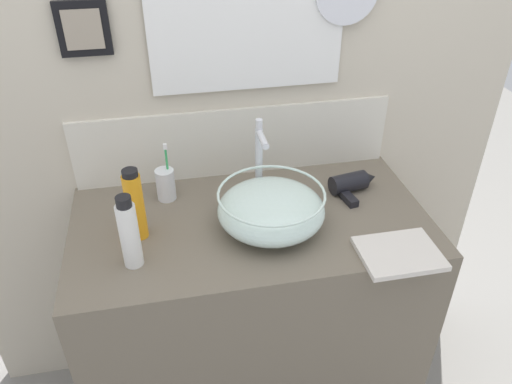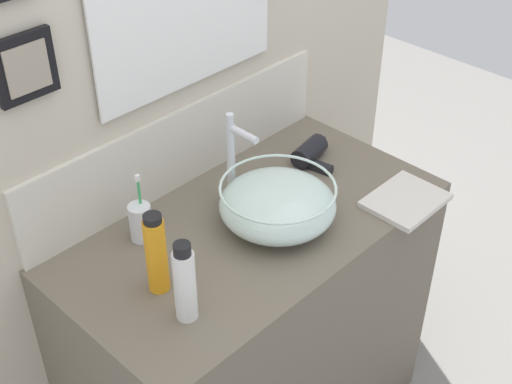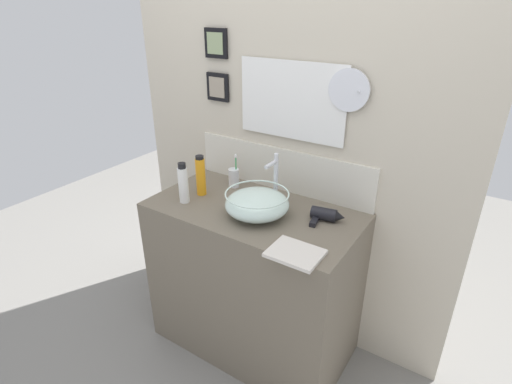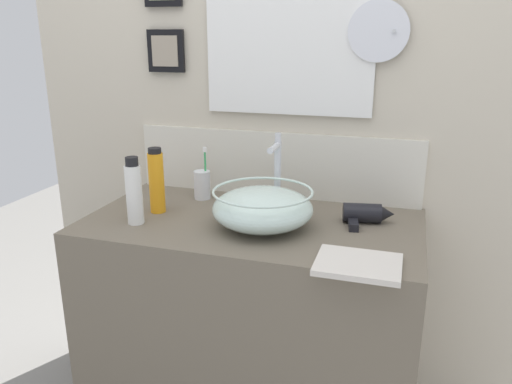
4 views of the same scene
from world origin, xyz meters
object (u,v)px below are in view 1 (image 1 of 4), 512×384
glass_bowl_sink (271,209)px  hand_towel (399,253)px  hair_drier (352,183)px  soap_dispenser (129,233)px  toothbrush_cup (166,184)px  spray_bottle (135,205)px  faucet (260,155)px

glass_bowl_sink → hand_towel: size_ratio=1.43×
glass_bowl_sink → hair_drier: (0.31, 0.14, -0.03)m
hair_drier → soap_dispenser: bearing=-162.6°
glass_bowl_sink → toothbrush_cup: size_ratio=1.63×
soap_dispenser → spray_bottle: size_ratio=0.98×
faucet → toothbrush_cup: (-0.30, 0.05, -0.10)m
spray_bottle → hand_towel: bearing=-18.4°
hair_drier → toothbrush_cup: (-0.60, 0.08, 0.02)m
faucet → soap_dispenser: bearing=-147.9°
glass_bowl_sink → faucet: (-0.00, 0.17, 0.09)m
hair_drier → glass_bowl_sink: bearing=-156.0°
faucet → spray_bottle: size_ratio=1.20×
faucet → soap_dispenser: 0.48m
faucet → toothbrush_cup: 0.32m
soap_dispenser → spray_bottle: 0.12m
toothbrush_cup → glass_bowl_sink: bearing=-35.9°
hair_drier → hand_towel: 0.34m
glass_bowl_sink → soap_dispenser: (-0.40, -0.09, 0.04)m
soap_dispenser → hand_towel: 0.74m
toothbrush_cup → spray_bottle: spray_bottle is taller
hair_drier → toothbrush_cup: bearing=172.6°
glass_bowl_sink → hand_towel: 0.38m
faucet → hair_drier: bearing=-5.6°
faucet → hand_towel: size_ratio=1.22×
hand_towel → faucet: bearing=131.2°
glass_bowl_sink → soap_dispenser: 0.41m
hair_drier → faucet: bearing=174.4°
faucet → hair_drier: (0.31, -0.03, -0.12)m
hair_drier → hand_towel: (0.01, -0.34, -0.02)m
glass_bowl_sink → spray_bottle: size_ratio=1.41×
toothbrush_cup → soap_dispenser: bearing=-109.3°
toothbrush_cup → spray_bottle: bearing=-116.4°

